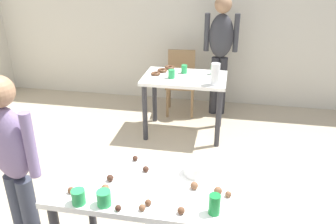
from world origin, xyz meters
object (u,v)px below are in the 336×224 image
(person_girl_near, at_px, (13,161))
(person_adult_far, at_px, (221,46))
(chair_far_table, at_px, (181,78))
(dining_table_far, at_px, (184,87))
(soda_can, at_px, (214,204))
(pitcher_far, at_px, (215,74))
(mixing_bowl, at_px, (196,169))
(dining_table_near, at_px, (145,197))

(person_girl_near, relative_size, person_adult_far, 0.89)
(chair_far_table, height_order, person_adult_far, person_adult_far)
(dining_table_far, bearing_deg, soda_can, -77.98)
(person_adult_far, xyz_separation_m, pitcher_far, (-0.01, -0.90, -0.10))
(dining_table_far, distance_m, chair_far_table, 0.71)
(dining_table_far, xyz_separation_m, chair_far_table, (-0.14, 0.68, -0.13))
(person_girl_near, xyz_separation_m, person_adult_far, (1.19, 2.88, 0.12))
(soda_can, bearing_deg, person_adult_far, 92.24)
(mixing_bowl, relative_size, pitcher_far, 0.65)
(person_adult_far, xyz_separation_m, mixing_bowl, (-0.02, -2.65, -0.19))
(mixing_bowl, bearing_deg, person_adult_far, 89.47)
(dining_table_far, distance_m, mixing_bowl, 2.00)
(dining_table_near, relative_size, chair_far_table, 1.31)
(person_adult_far, xyz_separation_m, soda_can, (0.12, -3.02, -0.16))
(chair_far_table, bearing_deg, pitcher_far, -60.20)
(person_girl_near, distance_m, person_adult_far, 3.12)
(person_girl_near, relative_size, pitcher_far, 5.83)
(chair_far_table, bearing_deg, dining_table_far, -78.00)
(dining_table_near, height_order, chair_far_table, chair_far_table)
(dining_table_near, xyz_separation_m, soda_can, (0.46, -0.21, 0.18))
(dining_table_far, bearing_deg, person_girl_near, -110.31)
(chair_far_table, distance_m, soda_can, 3.09)
(dining_table_far, height_order, person_adult_far, person_adult_far)
(pitcher_far, bearing_deg, mixing_bowl, -90.50)
(dining_table_far, distance_m, person_adult_far, 0.86)
(person_girl_near, bearing_deg, mixing_bowl, 11.01)
(person_girl_near, height_order, soda_can, person_girl_near)
(soda_can, bearing_deg, chair_far_table, 102.02)
(mixing_bowl, distance_m, pitcher_far, 1.75)
(chair_far_table, distance_m, pitcher_far, 1.10)
(soda_can, bearing_deg, mixing_bowl, 111.37)
(person_adult_far, bearing_deg, dining_table_far, -118.90)
(soda_can, xyz_separation_m, pitcher_far, (-0.13, 2.11, 0.06))
(person_adult_far, relative_size, pitcher_far, 6.56)
(chair_far_table, height_order, soda_can, soda_can)
(dining_table_far, xyz_separation_m, soda_can, (0.50, -2.33, 0.19))
(chair_far_table, bearing_deg, person_girl_near, -103.07)
(person_girl_near, bearing_deg, chair_far_table, 76.93)
(chair_far_table, bearing_deg, soda_can, -77.98)
(person_adult_far, bearing_deg, mixing_bowl, -90.53)
(dining_table_near, distance_m, person_girl_near, 0.88)
(chair_far_table, xyz_separation_m, pitcher_far, (0.51, -0.90, 0.38))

